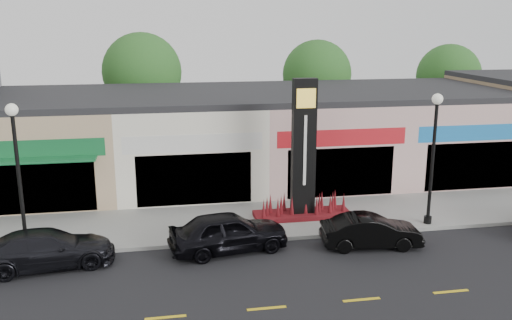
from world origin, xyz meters
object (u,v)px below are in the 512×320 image
object	(u,v)px
car_dark_sedan	(47,249)
car_black_conv	(371,231)
lamp_west_near	(18,163)
pylon_sign	(303,170)
lamp_east_near	(434,146)
car_black_sedan	(228,232)

from	to	relation	value
car_dark_sedan	car_black_conv	size ratio (longest dim) A/B	1.21
lamp_west_near	pylon_sign	xyz separation A→B (m)	(11.00, 1.70, -1.20)
lamp_west_near	car_black_conv	distance (m)	13.24
lamp_west_near	car_dark_sedan	bearing A→B (deg)	-52.68
lamp_east_near	car_dark_sedan	world-z (taller)	lamp_east_near
car_black_sedan	car_black_conv	distance (m)	5.43
car_dark_sedan	car_black_sedan	size ratio (longest dim) A/B	1.03
lamp_east_near	car_dark_sedan	xyz separation A→B (m)	(-15.00, -1.31, -2.81)
car_dark_sedan	car_black_sedan	xyz separation A→B (m)	(6.43, 0.26, 0.09)
car_black_conv	pylon_sign	bearing A→B (deg)	34.74
car_black_sedan	car_black_conv	world-z (taller)	car_black_sedan
car_black_conv	car_dark_sedan	bearing A→B (deg)	94.42
lamp_west_near	lamp_east_near	xyz separation A→B (m)	(16.00, 0.00, 0.00)
pylon_sign	car_dark_sedan	size ratio (longest dim) A/B	1.31
car_black_sedan	car_black_conv	bearing A→B (deg)	-105.69
pylon_sign	lamp_east_near	bearing A→B (deg)	-18.75
lamp_west_near	car_black_conv	xyz separation A→B (m)	(12.82, -1.62, -2.85)
lamp_west_near	car_dark_sedan	xyz separation A→B (m)	(1.00, -1.31, -2.81)
lamp_west_near	lamp_east_near	bearing A→B (deg)	0.00
lamp_west_near	car_black_sedan	world-z (taller)	lamp_west_near
pylon_sign	car_dark_sedan	distance (m)	10.57
car_dark_sedan	car_black_sedan	distance (m)	6.43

